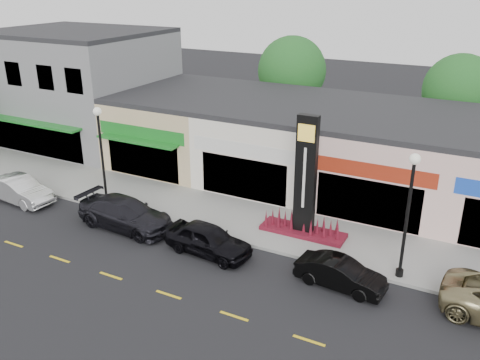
# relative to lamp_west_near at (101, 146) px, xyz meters

# --- Properties ---
(ground) EXTENTS (120.00, 120.00, 0.00)m
(ground) POSITION_rel_lamp_west_near_xyz_m (8.00, -2.50, -3.48)
(ground) COLOR black
(ground) RESTS_ON ground
(sidewalk) EXTENTS (52.00, 4.30, 0.15)m
(sidewalk) POSITION_rel_lamp_west_near_xyz_m (8.00, 1.85, -3.40)
(sidewalk) COLOR gray
(sidewalk) RESTS_ON ground
(curb) EXTENTS (52.00, 0.20, 0.15)m
(curb) POSITION_rel_lamp_west_near_xyz_m (8.00, -0.40, -3.40)
(curb) COLOR gray
(curb) RESTS_ON ground
(building_grey_2story) EXTENTS (12.00, 10.95, 8.30)m
(building_grey_2story) POSITION_rel_lamp_west_near_xyz_m (-10.00, 8.98, 0.67)
(building_grey_2story) COLOR slate
(building_grey_2story) RESTS_ON ground
(shop_beige) EXTENTS (7.00, 10.85, 4.80)m
(shop_beige) POSITION_rel_lamp_west_near_xyz_m (-0.50, 8.96, -1.08)
(shop_beige) COLOR tan
(shop_beige) RESTS_ON ground
(shop_cream) EXTENTS (7.00, 10.01, 4.80)m
(shop_cream) POSITION_rel_lamp_west_near_xyz_m (6.50, 8.97, -1.08)
(shop_cream) COLOR white
(shop_cream) RESTS_ON ground
(shop_pink_w) EXTENTS (7.00, 10.01, 4.80)m
(shop_pink_w) POSITION_rel_lamp_west_near_xyz_m (13.50, 8.97, -1.08)
(shop_pink_w) COLOR beige
(shop_pink_w) RESTS_ON ground
(tree_rear_west) EXTENTS (5.20, 5.20, 7.83)m
(tree_rear_west) POSITION_rel_lamp_west_near_xyz_m (4.00, 17.00, 1.74)
(tree_rear_west) COLOR #382619
(tree_rear_west) RESTS_ON ground
(tree_rear_mid) EXTENTS (4.80, 4.80, 7.29)m
(tree_rear_mid) POSITION_rel_lamp_west_near_xyz_m (16.00, 17.00, 1.41)
(tree_rear_mid) COLOR #382619
(tree_rear_mid) RESTS_ON ground
(lamp_west_near) EXTENTS (0.44, 0.44, 5.47)m
(lamp_west_near) POSITION_rel_lamp_west_near_xyz_m (0.00, 0.00, 0.00)
(lamp_west_near) COLOR black
(lamp_west_near) RESTS_ON sidewalk
(lamp_east_near) EXTENTS (0.44, 0.44, 5.47)m
(lamp_east_near) POSITION_rel_lamp_west_near_xyz_m (16.00, 0.00, 0.00)
(lamp_east_near) COLOR black
(lamp_east_near) RESTS_ON sidewalk
(pylon_sign) EXTENTS (4.20, 1.30, 6.00)m
(pylon_sign) POSITION_rel_lamp_west_near_xyz_m (11.00, 1.70, -1.20)
(pylon_sign) COLOR maroon
(pylon_sign) RESTS_ON sidewalk
(car_white_van) EXTENTS (1.85, 4.50, 1.45)m
(car_white_van) POSITION_rel_lamp_west_near_xyz_m (-4.74, -1.85, -2.75)
(car_white_van) COLOR silver
(car_white_van) RESTS_ON ground
(car_dark_sedan) EXTENTS (2.38, 5.37, 1.53)m
(car_dark_sedan) POSITION_rel_lamp_west_near_xyz_m (2.66, -1.59, -2.71)
(car_dark_sedan) COLOR black
(car_dark_sedan) RESTS_ON ground
(car_black_sedan) EXTENTS (2.08, 4.37, 1.44)m
(car_black_sedan) POSITION_rel_lamp_west_near_xyz_m (7.72, -1.90, -2.76)
(car_black_sedan) COLOR black
(car_black_sedan) RESTS_ON ground
(car_black_conv) EXTENTS (1.64, 3.83, 1.23)m
(car_black_conv) POSITION_rel_lamp_west_near_xyz_m (13.93, -1.73, -2.86)
(car_black_conv) COLOR black
(car_black_conv) RESTS_ON ground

